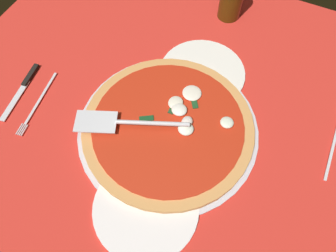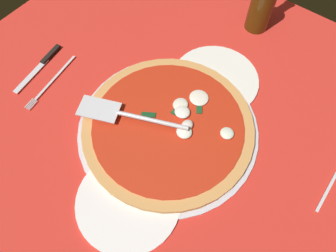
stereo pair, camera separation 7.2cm
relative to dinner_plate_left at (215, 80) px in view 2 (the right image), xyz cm
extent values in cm
cube|color=red|center=(17.35, -5.34, -1.00)|extent=(110.46, 110.46, 0.80)
cube|color=silver|center=(-34.63, 1.16, -0.55)|extent=(6.50, 6.50, 0.10)
cube|color=silver|center=(-34.63, 14.16, -0.55)|extent=(6.50, 6.50, 0.10)
cube|color=silver|center=(-28.13, -5.34, -0.55)|extent=(6.50, 6.50, 0.10)
cube|color=silver|center=(-28.13, 7.66, -0.55)|extent=(6.50, 6.50, 0.10)
cube|color=silver|center=(-28.13, 20.66, -0.55)|extent=(6.50, 6.50, 0.10)
cube|color=white|center=(-21.64, -11.83, -0.55)|extent=(6.50, 6.50, 0.10)
cube|color=silver|center=(-21.64, 1.16, -0.55)|extent=(6.50, 6.50, 0.10)
cube|color=silver|center=(-21.64, 14.16, -0.55)|extent=(6.50, 6.50, 0.10)
cube|color=silver|center=(-15.14, -18.33, -0.55)|extent=(6.50, 6.50, 0.10)
cube|color=silver|center=(-15.14, -5.34, -0.55)|extent=(6.50, 6.50, 0.10)
cube|color=white|center=(-15.14, 7.66, -0.55)|extent=(6.50, 6.50, 0.10)
cube|color=silver|center=(-15.14, 20.66, -0.55)|extent=(6.50, 6.50, 0.10)
cube|color=white|center=(-8.64, -37.82, -0.55)|extent=(6.50, 6.50, 0.10)
cube|color=silver|center=(-8.64, -24.83, -0.55)|extent=(6.50, 6.50, 0.10)
cube|color=silver|center=(-8.64, -11.83, -0.55)|extent=(6.50, 6.50, 0.10)
cube|color=silver|center=(-8.64, 1.16, -0.55)|extent=(6.50, 6.50, 0.10)
cube|color=silver|center=(-8.64, 14.16, -0.55)|extent=(6.50, 6.50, 0.10)
cube|color=silver|center=(-8.64, 27.15, -0.55)|extent=(6.50, 6.50, 0.10)
cube|color=silver|center=(-2.14, -44.32, -0.55)|extent=(6.50, 6.50, 0.10)
cube|color=silver|center=(-2.14, -31.33, -0.55)|extent=(6.50, 6.50, 0.10)
cube|color=silver|center=(-2.14, -18.33, -0.55)|extent=(6.50, 6.50, 0.10)
cube|color=silver|center=(-2.14, -5.34, -0.55)|extent=(6.50, 6.50, 0.10)
cube|color=silver|center=(-2.14, 7.66, -0.55)|extent=(6.50, 6.50, 0.10)
cube|color=silver|center=(-2.14, 20.66, -0.55)|extent=(6.50, 6.50, 0.10)
cube|color=silver|center=(4.36, -50.82, -0.55)|extent=(6.50, 6.50, 0.10)
cube|color=silver|center=(4.36, -37.82, -0.55)|extent=(6.50, 6.50, 0.10)
cube|color=silver|center=(4.36, -24.83, -0.55)|extent=(6.50, 6.50, 0.10)
cube|color=white|center=(4.36, -11.83, -0.55)|extent=(6.50, 6.50, 0.10)
cube|color=silver|center=(4.36, 1.16, -0.55)|extent=(6.50, 6.50, 0.10)
cube|color=white|center=(4.36, 14.16, -0.55)|extent=(6.50, 6.50, 0.10)
cube|color=silver|center=(4.36, 27.15, -0.55)|extent=(6.50, 6.50, 0.10)
cube|color=white|center=(10.85, -57.32, -0.55)|extent=(6.50, 6.50, 0.10)
cube|color=white|center=(10.85, -44.32, -0.55)|extent=(6.50, 6.50, 0.10)
cube|color=silver|center=(10.85, -31.33, -0.55)|extent=(6.50, 6.50, 0.10)
cube|color=silver|center=(10.85, -18.33, -0.55)|extent=(6.50, 6.50, 0.10)
cube|color=silver|center=(10.85, -5.34, -0.55)|extent=(6.50, 6.50, 0.10)
cube|color=silver|center=(10.85, 7.66, -0.55)|extent=(6.50, 6.50, 0.10)
cube|color=white|center=(10.85, 20.66, -0.55)|extent=(6.50, 6.50, 0.10)
cube|color=silver|center=(10.85, 33.65, -0.55)|extent=(6.50, 6.50, 0.10)
cube|color=silver|center=(17.35, -50.82, -0.55)|extent=(6.50, 6.50, 0.10)
cube|color=silver|center=(17.35, -37.82, -0.55)|extent=(6.50, 6.50, 0.10)
cube|color=silver|center=(17.35, -24.83, -0.55)|extent=(6.50, 6.50, 0.10)
cube|color=silver|center=(17.35, -11.83, -0.55)|extent=(6.50, 6.50, 0.10)
cube|color=silver|center=(17.35, 1.16, -0.55)|extent=(6.50, 6.50, 0.10)
cube|color=silver|center=(17.35, 14.16, -0.55)|extent=(6.50, 6.50, 0.10)
cube|color=silver|center=(17.35, 27.15, -0.55)|extent=(6.50, 6.50, 0.10)
cube|color=silver|center=(23.85, -44.32, -0.55)|extent=(6.50, 6.50, 0.10)
cube|color=silver|center=(23.85, -31.33, -0.55)|extent=(6.50, 6.50, 0.10)
cube|color=silver|center=(23.85, -18.33, -0.55)|extent=(6.50, 6.50, 0.10)
cube|color=silver|center=(23.85, -5.34, -0.55)|extent=(6.50, 6.50, 0.10)
cube|color=silver|center=(23.85, 7.66, -0.55)|extent=(6.50, 6.50, 0.10)
cube|color=silver|center=(23.85, 20.66, -0.55)|extent=(6.50, 6.50, 0.10)
cube|color=silver|center=(23.85, 33.65, -0.55)|extent=(6.50, 6.50, 0.10)
cube|color=white|center=(30.35, -37.82, -0.55)|extent=(6.50, 6.50, 0.10)
cube|color=silver|center=(30.35, -24.83, -0.55)|extent=(6.50, 6.50, 0.10)
cube|color=silver|center=(30.35, -11.83, -0.55)|extent=(6.50, 6.50, 0.10)
cube|color=silver|center=(30.35, 1.16, -0.55)|extent=(6.50, 6.50, 0.10)
cube|color=white|center=(30.35, 14.16, -0.55)|extent=(6.50, 6.50, 0.10)
cube|color=silver|center=(30.35, 27.15, -0.55)|extent=(6.50, 6.50, 0.10)
cube|color=silver|center=(36.84, -31.33, -0.55)|extent=(6.50, 6.50, 0.10)
cube|color=silver|center=(36.84, -18.33, -0.55)|extent=(6.50, 6.50, 0.10)
cube|color=silver|center=(36.84, -5.34, -0.55)|extent=(6.50, 6.50, 0.10)
cube|color=silver|center=(36.84, 7.66, -0.55)|extent=(6.50, 6.50, 0.10)
cube|color=silver|center=(43.34, -24.83, -0.55)|extent=(6.50, 6.50, 0.10)
cube|color=silver|center=(43.34, -11.83, -0.55)|extent=(6.50, 6.50, 0.10)
cube|color=white|center=(43.34, 1.16, -0.55)|extent=(6.50, 6.50, 0.10)
cube|color=silver|center=(49.84, -18.33, -0.55)|extent=(6.50, 6.50, 0.10)
cube|color=white|center=(49.84, -5.34, -0.55)|extent=(6.50, 6.50, 0.10)
cube|color=silver|center=(56.34, -11.83, -0.55)|extent=(6.50, 6.50, 0.10)
cylinder|color=silver|center=(18.58, -0.93, -0.03)|extent=(41.51, 41.51, 0.93)
cylinder|color=white|center=(0.00, 0.00, 0.00)|extent=(21.81, 21.81, 1.00)
cylinder|color=white|center=(36.96, 2.78, 0.00)|extent=(21.68, 21.68, 1.00)
cylinder|color=#D99651|center=(18.58, -0.93, 1.11)|extent=(39.21, 39.21, 1.35)
cylinder|color=red|center=(18.58, -0.93, 1.94)|extent=(34.55, 34.55, 0.30)
ellipsoid|color=white|center=(18.11, 3.21, 2.65)|extent=(3.43, 3.56, 1.12)
ellipsoid|color=white|center=(14.22, -0.14, 2.71)|extent=(3.41, 3.64, 1.25)
ellipsoid|color=white|center=(12.78, -1.71, 2.58)|extent=(3.74, 3.44, 0.99)
ellipsoid|color=silver|center=(12.66, 10.93, 2.58)|extent=(3.05, 3.06, 1.00)
ellipsoid|color=silver|center=(16.42, 2.78, 2.72)|extent=(3.01, 2.47, 1.26)
ellipsoid|color=white|center=(8.58, 0.62, 2.49)|extent=(4.49, 4.57, 0.81)
cube|color=#1C4924|center=(10.62, 2.13, 2.24)|extent=(3.50, 2.91, 0.30)
cube|color=#204726|center=(14.30, -1.77, 2.24)|extent=(3.03, 1.32, 0.30)
cube|color=#14431F|center=(19.31, -6.02, 2.24)|extent=(2.83, 3.47, 0.30)
cube|color=silver|center=(25.46, -15.41, 3.50)|extent=(8.67, 10.66, 0.30)
cylinder|color=silver|center=(20.56, -3.69, 3.85)|extent=(7.16, 15.32, 1.00)
cube|color=white|center=(24.42, -35.46, -0.20)|extent=(20.27, 15.27, 0.60)
cube|color=silver|center=(24.00, -32.63, 0.23)|extent=(15.59, 2.87, 0.25)
cube|color=silver|center=(33.33, -31.93, 0.23)|extent=(3.00, 0.65, 0.25)
cube|color=silver|center=(33.27, -31.50, 0.23)|extent=(3.00, 0.65, 0.25)
cube|color=silver|center=(33.21, -31.06, 0.23)|extent=(3.00, 0.65, 0.25)
cube|color=silver|center=(33.14, -30.63, 0.23)|extent=(3.00, 0.65, 0.25)
cube|color=black|center=(19.68, -39.05, 0.50)|extent=(7.05, 2.20, 0.80)
cube|color=silver|center=(27.41, -37.91, 0.23)|extent=(12.23, 3.15, 0.25)
cube|color=silver|center=(6.38, 34.45, 0.23)|extent=(18.63, 0.62, 0.25)
cylinder|color=#492C09|center=(-22.68, -1.24, 6.27)|extent=(6.32, 6.32, 13.55)
camera|label=1|loc=(49.89, 13.87, 64.32)|focal=33.77mm
camera|label=2|loc=(46.17, 20.00, 64.32)|focal=33.77mm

